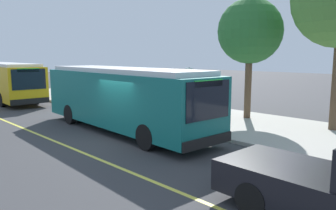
{
  "coord_description": "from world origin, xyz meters",
  "views": [
    {
      "loc": [
        10.98,
        -8.01,
        3.49
      ],
      "look_at": [
        1.23,
        1.43,
        1.46
      ],
      "focal_mm": 35.09,
      "sensor_mm": 36.0,
      "label": 1
    }
  ],
  "objects_px": {
    "route_sign_post": "(189,88)",
    "pedestrian_commuter": "(153,96)",
    "transit_bus_main": "(123,97)",
    "waiting_bench": "(181,105)",
    "transit_bus_second": "(5,80)"
  },
  "relations": [
    {
      "from": "route_sign_post",
      "to": "pedestrian_commuter",
      "type": "height_order",
      "value": "route_sign_post"
    },
    {
      "from": "transit_bus_main",
      "to": "waiting_bench",
      "type": "xyz_separation_m",
      "value": [
        -0.88,
        4.87,
        -0.98
      ]
    },
    {
      "from": "waiting_bench",
      "to": "route_sign_post",
      "type": "xyz_separation_m",
      "value": [
        2.56,
        -2.16,
        1.32
      ]
    },
    {
      "from": "route_sign_post",
      "to": "pedestrian_commuter",
      "type": "xyz_separation_m",
      "value": [
        -3.97,
        1.18,
        -0.84
      ]
    },
    {
      "from": "waiting_bench",
      "to": "route_sign_post",
      "type": "bearing_deg",
      "value": -40.13
    },
    {
      "from": "transit_bus_second",
      "to": "waiting_bench",
      "type": "relative_size",
      "value": 7.57
    },
    {
      "from": "waiting_bench",
      "to": "route_sign_post",
      "type": "distance_m",
      "value": 3.6
    },
    {
      "from": "pedestrian_commuter",
      "to": "transit_bus_second",
      "type": "bearing_deg",
      "value": -162.53
    },
    {
      "from": "transit_bus_second",
      "to": "waiting_bench",
      "type": "xyz_separation_m",
      "value": [
        14.49,
        5.09,
        -0.99
      ]
    },
    {
      "from": "waiting_bench",
      "to": "pedestrian_commuter",
      "type": "distance_m",
      "value": 1.78
    },
    {
      "from": "route_sign_post",
      "to": "waiting_bench",
      "type": "bearing_deg",
      "value": 139.87
    },
    {
      "from": "transit_bus_main",
      "to": "waiting_bench",
      "type": "relative_size",
      "value": 6.71
    },
    {
      "from": "transit_bus_second",
      "to": "route_sign_post",
      "type": "height_order",
      "value": "same"
    },
    {
      "from": "transit_bus_second",
      "to": "transit_bus_main",
      "type": "bearing_deg",
      "value": 0.84
    },
    {
      "from": "waiting_bench",
      "to": "pedestrian_commuter",
      "type": "height_order",
      "value": "pedestrian_commuter"
    }
  ]
}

